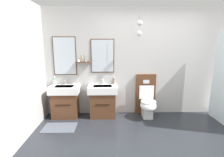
% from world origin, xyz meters
% --- Properties ---
extents(ground_plane, '(6.39, 4.62, 0.10)m').
position_xyz_m(ground_plane, '(0.00, 0.00, -0.05)').
color(ground_plane, '#23262B').
rests_on(ground_plane, ground).
extents(wall_back, '(5.19, 0.56, 2.55)m').
position_xyz_m(wall_back, '(-0.02, 1.65, 1.28)').
color(wall_back, '#B7B5B2').
rests_on(wall_back, ground).
extents(wall_left, '(0.12, 3.42, 2.55)m').
position_xyz_m(wall_left, '(-2.54, 0.00, 1.27)').
color(wall_left, '#B7B5B2').
rests_on(wall_left, ground).
extents(bath_mat, '(0.68, 0.44, 0.01)m').
position_xyz_m(bath_mat, '(-1.99, 0.83, 0.01)').
color(bath_mat, '#474C56').
rests_on(bath_mat, ground).
extents(vanity_sink_left, '(0.69, 0.45, 0.76)m').
position_xyz_m(vanity_sink_left, '(-1.99, 1.41, 0.40)').
color(vanity_sink_left, '#56331E').
rests_on(vanity_sink_left, ground).
extents(tap_on_left_sink, '(0.03, 0.13, 0.11)m').
position_xyz_m(tap_on_left_sink, '(-1.99, 1.56, 0.83)').
color(tap_on_left_sink, silver).
rests_on(tap_on_left_sink, vanity_sink_left).
extents(vanity_sink_right, '(0.69, 0.45, 0.76)m').
position_xyz_m(vanity_sink_right, '(-1.10, 1.41, 0.40)').
color(vanity_sink_right, '#56331E').
rests_on(vanity_sink_right, ground).
extents(tap_on_right_sink, '(0.03, 0.13, 0.11)m').
position_xyz_m(tap_on_right_sink, '(-1.10, 1.56, 0.83)').
color(tap_on_right_sink, silver).
rests_on(tap_on_right_sink, vanity_sink_right).
extents(toilet, '(0.48, 0.63, 1.00)m').
position_xyz_m(toilet, '(-0.05, 1.39, 0.38)').
color(toilet, '#56331E').
rests_on(toilet, ground).
extents(toothbrush_cup, '(0.07, 0.07, 0.20)m').
position_xyz_m(toothbrush_cup, '(-2.26, 1.55, 0.82)').
color(toothbrush_cup, silver).
rests_on(toothbrush_cup, vanity_sink_left).
extents(soap_dispenser, '(0.06, 0.06, 0.19)m').
position_xyz_m(soap_dispenser, '(-0.83, 1.56, 0.84)').
color(soap_dispenser, gray).
rests_on(soap_dispenser, vanity_sink_right).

